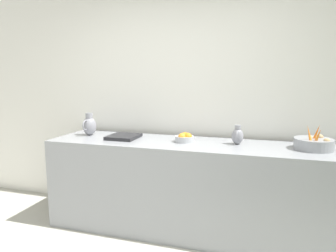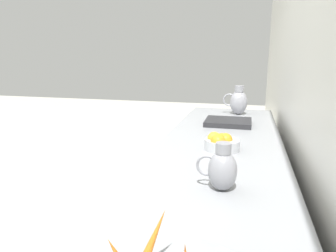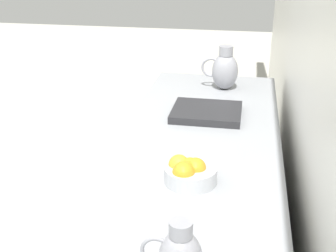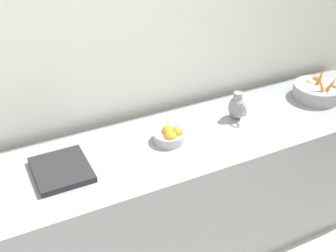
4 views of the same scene
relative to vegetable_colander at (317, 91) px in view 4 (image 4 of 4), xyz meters
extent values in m
cube|color=white|center=(-0.43, -0.57, 0.51)|extent=(0.10, 8.41, 3.00)
cube|color=gray|center=(0.05, -1.07, -0.52)|extent=(0.72, 3.05, 0.94)
cylinder|color=gray|center=(0.00, 0.00, 0.00)|extent=(0.34, 0.34, 0.10)
torus|color=gray|center=(0.00, 0.00, -0.05)|extent=(0.20, 0.20, 0.01)
cone|color=orange|center=(0.09, 0.01, 0.09)|extent=(0.09, 0.07, 0.14)
cone|color=orange|center=(0.07, -0.05, 0.09)|extent=(0.09, 0.07, 0.16)
cone|color=orange|center=(-0.02, 0.02, 0.10)|extent=(0.04, 0.08, 0.17)
ellipsoid|color=tan|center=(-0.08, 0.06, 0.05)|extent=(0.07, 0.06, 0.05)
ellipsoid|color=tan|center=(0.07, 0.09, 0.04)|extent=(0.06, 0.05, 0.05)
ellipsoid|color=tan|center=(-0.07, -0.02, 0.04)|extent=(0.05, 0.04, 0.04)
cylinder|color=#ADAFB5|center=(0.03, -1.20, -0.02)|extent=(0.19, 0.19, 0.06)
sphere|color=orange|center=(0.01, -1.20, 0.01)|extent=(0.08, 0.08, 0.08)
sphere|color=orange|center=(0.07, -1.22, 0.01)|extent=(0.08, 0.08, 0.08)
sphere|color=orange|center=(0.03, -1.21, 0.01)|extent=(0.07, 0.07, 0.07)
sphere|color=orange|center=(0.04, -1.16, 0.01)|extent=(0.08, 0.08, 0.08)
sphere|color=orange|center=(0.03, -1.19, 0.00)|extent=(0.07, 0.07, 0.07)
ellipsoid|color=gray|center=(-0.02, -0.68, 0.03)|extent=(0.11, 0.11, 0.16)
cylinder|color=gray|center=(-0.02, -0.68, 0.12)|extent=(0.06, 0.06, 0.04)
torus|color=gray|center=(0.04, -0.68, 0.04)|extent=(0.09, 0.01, 0.09)
cube|color=#232326|center=(0.04, -1.87, -0.03)|extent=(0.34, 0.30, 0.04)
camera|label=1|loc=(2.96, -0.47, 0.58)|focal=32.48mm
camera|label=2|loc=(-0.10, 0.46, 0.46)|focal=33.10mm
camera|label=3|loc=(-0.16, 0.23, 0.77)|focal=48.40mm
camera|label=4|loc=(2.01, -2.20, 1.46)|focal=46.76mm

